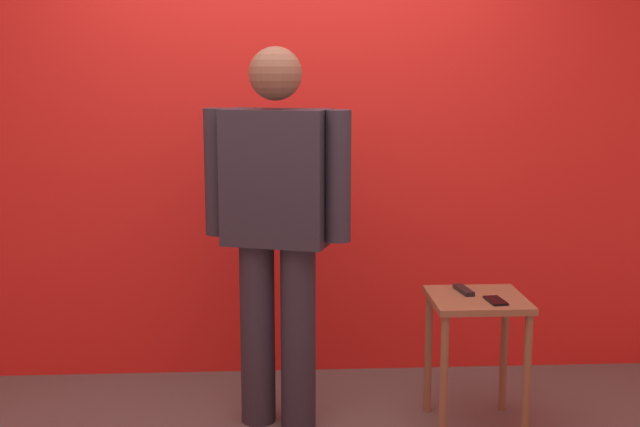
% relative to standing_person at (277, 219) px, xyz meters
% --- Properties ---
extents(back_wall_red, '(5.76, 0.12, 3.08)m').
position_rel_standing_person_xyz_m(back_wall_red, '(0.06, 0.75, 0.55)').
color(back_wall_red, red).
rests_on(back_wall_red, ground_plane).
extents(standing_person, '(0.69, 0.37, 1.76)m').
position_rel_standing_person_xyz_m(standing_person, '(0.00, 0.00, 0.00)').
color(standing_person, '#2D2D38').
rests_on(standing_person, ground_plane).
extents(side_table, '(0.43, 0.43, 0.63)m').
position_rel_standing_person_xyz_m(side_table, '(0.92, -0.09, -0.48)').
color(side_table, olive).
rests_on(side_table, ground_plane).
extents(cell_phone, '(0.08, 0.15, 0.01)m').
position_rel_standing_person_xyz_m(cell_phone, '(0.98, -0.18, -0.35)').
color(cell_phone, black).
rests_on(cell_phone, side_table).
extents(tv_remote, '(0.07, 0.17, 0.02)m').
position_rel_standing_person_xyz_m(tv_remote, '(0.87, -0.01, -0.35)').
color(tv_remote, black).
rests_on(tv_remote, side_table).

